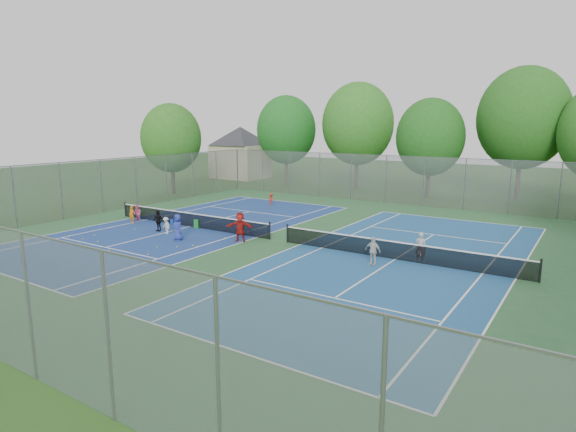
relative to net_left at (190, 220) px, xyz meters
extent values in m
plane|color=#254C17|center=(7.00, 0.00, -0.46)|extent=(120.00, 120.00, 0.00)
cube|color=#295831|center=(7.00, 0.00, -0.45)|extent=(32.00, 32.00, 0.01)
cube|color=navy|center=(0.00, 0.00, -0.44)|extent=(10.97, 23.77, 0.01)
cube|color=navy|center=(14.00, 0.00, -0.44)|extent=(10.97, 23.77, 0.01)
cube|color=black|center=(0.00, 0.00, 0.00)|extent=(12.87, 0.10, 0.91)
cube|color=black|center=(14.00, 0.00, 0.00)|extent=(12.87, 0.10, 0.91)
cube|color=gray|center=(7.00, 16.00, 1.54)|extent=(32.00, 0.10, 4.00)
cube|color=gray|center=(-9.00, 0.00, 1.54)|extent=(0.10, 32.00, 4.00)
cube|color=#B7A88C|center=(-15.00, 24.00, 1.54)|extent=(6.00, 5.00, 4.00)
pyramid|color=#2D2D33|center=(-15.00, 24.00, 5.74)|extent=(11.03, 11.03, 2.20)
cylinder|color=#443326|center=(-7.00, 22.00, 1.29)|extent=(0.36, 0.36, 3.50)
ellipsoid|color=#1A5C1C|center=(-7.00, 22.00, 5.45)|extent=(6.40, 6.40, 7.36)
cylinder|color=#443326|center=(1.00, 23.00, 1.47)|extent=(0.36, 0.36, 3.85)
ellipsoid|color=#2C6A1E|center=(1.00, 23.00, 6.10)|extent=(7.20, 7.20, 8.28)
cylinder|color=#443326|center=(9.00, 21.00, 1.12)|extent=(0.36, 0.36, 3.15)
ellipsoid|color=#1E5518|center=(9.00, 21.00, 4.95)|extent=(6.00, 6.00, 6.90)
cylinder|color=#443326|center=(16.00, 24.00, 1.65)|extent=(0.36, 0.36, 4.20)
ellipsoid|color=#225619|center=(16.00, 24.00, 6.59)|extent=(7.60, 7.60, 8.74)
cylinder|color=#443326|center=(-12.00, 10.00, 1.12)|extent=(0.36, 0.36, 3.15)
ellipsoid|color=#2B621C|center=(-12.00, 10.00, 4.79)|extent=(5.60, 5.60, 6.44)
cube|color=blue|center=(-1.66, 0.14, -0.29)|extent=(0.50, 0.50, 0.33)
cube|color=#238133|center=(0.72, -0.09, -0.17)|extent=(0.37, 0.37, 0.58)
imported|color=orange|center=(-4.01, -1.35, 0.14)|extent=(0.45, 0.31, 1.19)
imported|color=#ED5C91|center=(-4.18, -0.74, 0.12)|extent=(0.56, 0.44, 1.16)
imported|color=beige|center=(0.28, -2.27, 0.07)|extent=(0.74, 0.52, 1.05)
imported|color=black|center=(-0.69, -2.02, 0.21)|extent=(0.79, 0.36, 1.33)
imported|color=navy|center=(2.04, -3.00, 0.30)|extent=(0.85, 0.67, 1.52)
imported|color=maroon|center=(5.25, -1.31, 0.39)|extent=(1.64, 1.09, 1.70)
imported|color=#A72617|center=(-0.32, 9.65, 0.05)|extent=(0.70, 0.46, 1.00)
imported|color=#99999B|center=(15.19, 0.16, 0.31)|extent=(0.58, 0.41, 1.53)
imported|color=beige|center=(13.40, -1.42, 0.23)|extent=(0.83, 0.40, 1.38)
sphere|color=#B8CA2F|center=(4.11, -3.63, -0.42)|extent=(0.07, 0.07, 0.07)
sphere|color=gold|center=(2.38, -4.88, -0.42)|extent=(0.07, 0.07, 0.07)
sphere|color=#D3E535|center=(-1.38, -5.89, -0.42)|extent=(0.07, 0.07, 0.07)
sphere|color=yellow|center=(-2.89, -5.03, -0.42)|extent=(0.07, 0.07, 0.07)
sphere|color=#B5C82E|center=(-3.78, -6.09, -0.42)|extent=(0.07, 0.07, 0.07)
sphere|color=#C8DC33|center=(3.76, -3.58, -0.42)|extent=(0.07, 0.07, 0.07)
sphere|color=#BFE535|center=(-2.31, -2.54, -0.42)|extent=(0.07, 0.07, 0.07)
sphere|color=#CBE034|center=(3.14, -6.16, -0.42)|extent=(0.07, 0.07, 0.07)
sphere|color=#B7E034|center=(4.12, -1.30, -0.42)|extent=(0.07, 0.07, 0.07)
sphere|color=#D0DA32|center=(-2.70, -5.94, -0.42)|extent=(0.07, 0.07, 0.07)
sphere|color=#B1D932|center=(0.82, -6.78, -0.42)|extent=(0.07, 0.07, 0.07)
sphere|color=yellow|center=(3.26, -4.27, -0.42)|extent=(0.07, 0.07, 0.07)
camera|label=1|loc=(22.14, -22.09, 6.21)|focal=30.00mm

